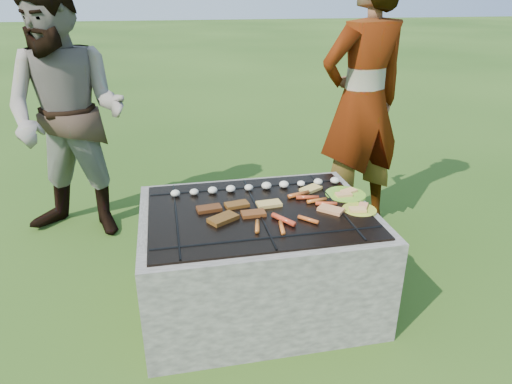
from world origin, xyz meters
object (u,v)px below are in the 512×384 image
plate_near (359,210)px  bystander (68,116)px  cook (362,103)px  fire_pit (258,260)px  plate_far (345,195)px

plate_near → bystander: size_ratio=0.11×
cook → bystander: size_ratio=1.06×
fire_pit → cook: 1.47m
fire_pit → plate_near: 0.66m
plate_far → plate_near: (-0.00, -0.21, -0.00)m
cook → plate_far: bearing=48.6°
cook → plate_near: bearing=53.9°
plate_far → plate_near: same height
plate_near → cook: cook is taller
bystander → cook: bearing=13.3°
fire_pit → plate_far: 0.66m
plate_far → plate_near: 0.21m
plate_near → cook: size_ratio=0.11×
plate_near → bystander: bystander is taller
fire_pit → bystander: bearing=135.2°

